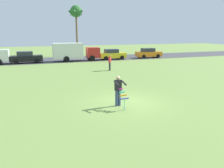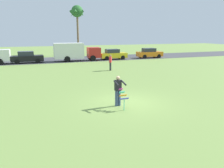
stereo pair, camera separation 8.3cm
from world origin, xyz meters
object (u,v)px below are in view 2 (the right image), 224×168
Objects in this scene: kite_held at (123,96)px; parked_car_black at (27,57)px; palm_tree_right_near at (77,14)px; parked_truck_red_cab at (74,51)px; parked_car_yellow at (113,54)px; person_walker_near at (110,62)px; person_kite_flyer at (118,90)px; parked_car_orange at (149,53)px.

kite_held is 0.26× the size of parked_car_black.
parked_car_black is (-5.33, 21.61, 0.03)m from kite_held.
parked_truck_red_cab is at bearing -104.51° from palm_tree_right_near.
parked_car_yellow is 2.43× the size of person_walker_near.
parked_car_black is (-5.29, 20.99, -0.18)m from person_kite_flyer.
person_walker_near is at bearing -76.70° from parked_truck_red_cab.
palm_tree_right_near is 5.14× the size of person_walker_near.
parked_car_black is at bearing -135.28° from palm_tree_right_near.
palm_tree_right_near is (2.25, 8.71, 6.03)m from parked_truck_red_cab.
parked_truck_red_cab is 3.91× the size of person_walker_near.
parked_car_black and parked_car_orange have the same top height.
kite_held is 22.78m from parked_car_yellow.
person_kite_flyer is 21.65m from parked_car_black.
parked_truck_red_cab is 1.60× the size of parked_car_orange.
parked_car_black is 0.63× the size of parked_truck_red_cab.
palm_tree_right_near is (-10.15, 8.70, 6.67)m from parked_car_orange.
person_kite_flyer is at bearing -123.04° from parked_car_orange.
person_kite_flyer is 0.65m from kite_held.
person_kite_flyer and person_walker_near have the same top height.
parked_car_yellow is at bearing -66.80° from palm_tree_right_near.
parked_car_black is 0.48× the size of palm_tree_right_near.
palm_tree_right_near is (-3.73, 8.71, 6.67)m from parked_car_yellow.
parked_car_yellow is at bearing 70.97° from person_kite_flyer.
kite_held is at bearing -106.01° from person_walker_near.
person_walker_near is at bearing -111.35° from parked_car_yellow.
parked_car_black is 6.57m from parked_truck_red_cab.
parked_truck_red_cab reaches higher than person_kite_flyer.
parked_car_orange is (13.66, 20.99, -0.18)m from person_kite_flyer.
person_kite_flyer is 25.04m from parked_car_orange.
parked_car_yellow is 0.99× the size of parked_car_orange.
kite_held is 0.26× the size of parked_car_yellow.
parked_car_black is at bearing -180.00° from parked_car_orange.
person_walker_near reaches higher than parked_car_orange.
kite_held is 25.54m from parked_car_orange.
parked_car_yellow and parked_car_orange have the same top height.
parked_truck_red_cab is (6.54, -0.00, 0.64)m from parked_car_black.
parked_car_black is 12.52m from parked_car_yellow.
parked_car_orange is (18.94, 0.00, 0.00)m from parked_car_black.
parked_truck_red_cab reaches higher than parked_car_orange.
parked_car_black reaches higher than kite_held.
parked_truck_red_cab is at bearing -179.99° from parked_car_yellow.
parked_truck_red_cab reaches higher than kite_held.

